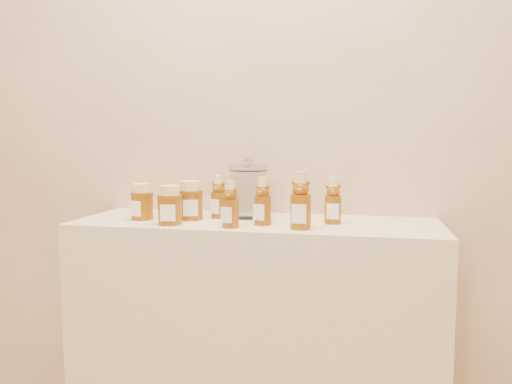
% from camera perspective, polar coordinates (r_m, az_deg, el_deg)
% --- Properties ---
extents(wall_back, '(3.50, 0.02, 2.70)m').
position_cam_1_polar(wall_back, '(1.84, 1.31, 11.66)').
color(wall_back, tan).
rests_on(wall_back, ground).
extents(display_table, '(1.20, 0.40, 0.90)m').
position_cam_1_polar(display_table, '(1.79, -0.02, -17.74)').
color(display_table, beige).
rests_on(display_table, ground).
extents(bear_bottle_back_left, '(0.07, 0.07, 0.17)m').
position_cam_1_polar(bear_bottle_back_left, '(1.72, -4.31, -0.21)').
color(bear_bottle_back_left, '#683508').
rests_on(bear_bottle_back_left, display_table).
extents(bear_bottle_back_mid, '(0.07, 0.07, 0.17)m').
position_cam_1_polar(bear_bottle_back_mid, '(1.57, 0.78, -0.68)').
color(bear_bottle_back_mid, '#683508').
rests_on(bear_bottle_back_mid, display_table).
extents(bear_bottle_back_right, '(0.06, 0.06, 0.17)m').
position_cam_1_polar(bear_bottle_back_right, '(1.62, 8.78, -0.62)').
color(bear_bottle_back_right, '#683508').
rests_on(bear_bottle_back_right, display_table).
extents(bear_bottle_front_left, '(0.07, 0.07, 0.16)m').
position_cam_1_polar(bear_bottle_front_left, '(1.53, -2.95, -1.02)').
color(bear_bottle_front_left, '#683508').
rests_on(bear_bottle_front_left, display_table).
extents(bear_bottle_front_right, '(0.07, 0.07, 0.20)m').
position_cam_1_polar(bear_bottle_front_right, '(1.51, 5.13, -0.53)').
color(bear_bottle_front_right, '#683508').
rests_on(bear_bottle_front_right, display_table).
extents(honey_jar_left, '(0.09, 0.09, 0.12)m').
position_cam_1_polar(honey_jar_left, '(1.73, -12.89, -1.07)').
color(honey_jar_left, '#683508').
rests_on(honey_jar_left, display_table).
extents(honey_jar_back, '(0.10, 0.10, 0.13)m').
position_cam_1_polar(honey_jar_back, '(1.70, -7.46, -0.94)').
color(honey_jar_back, '#683508').
rests_on(honey_jar_back, display_table).
extents(honey_jar_front, '(0.09, 0.09, 0.12)m').
position_cam_1_polar(honey_jar_front, '(1.61, -9.82, -1.47)').
color(honey_jar_front, '#683508').
rests_on(honey_jar_front, display_table).
extents(glass_canister, '(0.16, 0.16, 0.20)m').
position_cam_1_polar(glass_canister, '(1.72, -0.91, 0.35)').
color(glass_canister, white).
rests_on(glass_canister, display_table).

